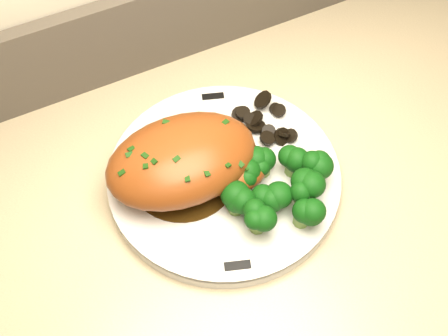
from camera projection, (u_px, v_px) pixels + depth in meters
name	position (u px, v px, depth m)	size (l,w,h in m)	color
plate	(224.00, 177.00, 0.66)	(0.27, 0.27, 0.02)	silver
rim_accent_0	(213.00, 96.00, 0.72)	(0.03, 0.01, 0.00)	black
rim_accent_1	(122.00, 183.00, 0.64)	(0.03, 0.01, 0.00)	black
rim_accent_2	(238.00, 266.00, 0.59)	(0.03, 0.01, 0.00)	black
rim_accent_3	(324.00, 162.00, 0.66)	(0.03, 0.01, 0.00)	black
gravy_pool	(183.00, 176.00, 0.65)	(0.12, 0.12, 0.00)	#301E08
chicken_breast	(188.00, 161.00, 0.62)	(0.18, 0.13, 0.07)	brown
mushroom_pile	(258.00, 130.00, 0.68)	(0.09, 0.07, 0.03)	black
broccoli_florets	(277.00, 186.00, 0.61)	(0.12, 0.10, 0.04)	olive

